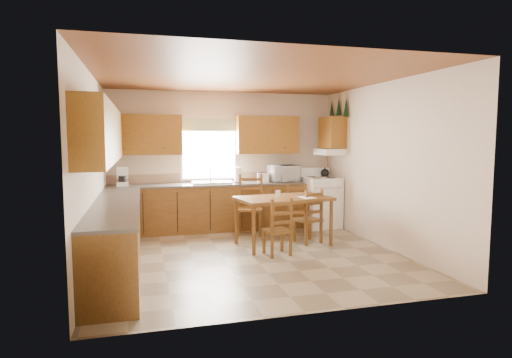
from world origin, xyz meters
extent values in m
plane|color=gray|center=(0.00, 0.00, 0.00)|extent=(4.50, 4.50, 0.00)
plane|color=brown|center=(0.00, 0.00, 2.70)|extent=(4.50, 4.50, 0.00)
plane|color=beige|center=(-2.25, 0.00, 1.35)|extent=(4.50, 4.50, 0.00)
plane|color=beige|center=(2.25, 0.00, 1.35)|extent=(4.50, 4.50, 0.00)
plane|color=beige|center=(0.00, 2.25, 1.35)|extent=(4.50, 4.50, 0.00)
plane|color=beige|center=(0.00, -2.25, 1.35)|extent=(4.50, 4.50, 0.00)
cube|color=brown|center=(-0.38, 1.95, 0.44)|extent=(3.75, 0.60, 0.88)
cube|color=brown|center=(-1.95, -0.15, 0.44)|extent=(0.60, 3.60, 0.88)
cube|color=#4E4944|center=(-0.38, 1.95, 0.90)|extent=(3.75, 0.63, 0.04)
cube|color=#4E4944|center=(-1.95, -0.15, 0.90)|extent=(0.63, 3.60, 0.04)
cube|color=#94775D|center=(-0.38, 2.24, 1.01)|extent=(3.75, 0.01, 0.18)
cube|color=brown|center=(-1.55, 2.08, 1.85)|extent=(1.41, 0.33, 0.75)
cube|color=brown|center=(0.86, 2.08, 1.85)|extent=(1.25, 0.33, 0.75)
cube|color=brown|center=(-2.08, -0.15, 1.85)|extent=(0.33, 3.60, 0.75)
cube|color=brown|center=(2.08, 1.65, 1.90)|extent=(0.33, 0.62, 0.62)
cube|color=white|center=(2.03, 1.65, 1.52)|extent=(0.44, 0.62, 0.12)
cube|color=white|center=(-0.30, 2.22, 1.55)|extent=(1.13, 0.02, 1.18)
cube|color=white|center=(-0.30, 2.21, 1.55)|extent=(1.05, 0.01, 1.10)
cube|color=#5B7545|center=(-0.30, 2.19, 2.05)|extent=(1.19, 0.01, 0.24)
cube|color=silver|center=(-0.30, 1.95, 0.94)|extent=(0.75, 0.45, 0.04)
cone|color=black|center=(2.21, 1.33, 2.38)|extent=(0.22, 0.22, 0.36)
cone|color=black|center=(2.21, 1.65, 2.42)|extent=(0.22, 0.22, 0.36)
cone|color=black|center=(2.21, 1.97, 2.38)|extent=(0.22, 0.22, 0.36)
cube|color=white|center=(1.88, 1.71, 0.49)|extent=(0.69, 0.71, 0.99)
cube|color=white|center=(-1.94, 1.93, 1.10)|extent=(0.23, 0.27, 0.36)
cylinder|color=white|center=(0.21, 1.90, 1.08)|extent=(0.18, 0.18, 0.31)
cube|color=white|center=(0.73, 1.95, 1.01)|extent=(0.24, 0.17, 0.18)
imported|color=white|center=(1.17, 1.95, 1.08)|extent=(0.59, 0.46, 0.33)
cube|color=brown|center=(0.68, 0.51, 0.41)|extent=(1.63, 1.09, 0.82)
cube|color=brown|center=(0.39, -0.04, 0.44)|extent=(0.42, 0.40, 0.89)
cube|color=brown|center=(1.14, 0.55, 0.46)|extent=(0.48, 0.47, 0.92)
cube|color=brown|center=(1.17, 1.20, 0.46)|extent=(0.50, 0.49, 0.92)
cube|color=brown|center=(0.33, 1.42, 0.55)|extent=(0.59, 0.57, 1.11)
cube|color=white|center=(1.04, 0.35, 0.82)|extent=(0.25, 0.32, 0.00)
cube|color=white|center=(0.59, 0.52, 0.87)|extent=(0.09, 0.05, 0.11)
camera|label=1|loc=(-1.59, -6.20, 1.81)|focal=30.00mm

